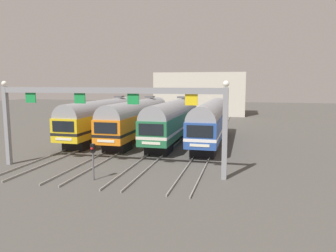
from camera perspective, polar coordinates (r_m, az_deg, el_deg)
ground_plane at (r=38.05m, az=-2.26°, el=-2.63°), size 160.00×160.00×0.00m
track_bed at (r=54.40m, az=2.65°, el=0.58°), size 14.56×70.00×0.15m
commuter_train_yellow at (r=39.94m, az=-11.33°, el=1.61°), size 2.88×18.06×5.05m
commuter_train_orange at (r=38.31m, az=-5.42°, el=1.48°), size 2.88×18.06×5.05m
commuter_train_green at (r=37.12m, az=0.95°, el=1.31°), size 2.88×18.06×5.05m
commuter_train_blue at (r=36.41m, az=7.64°, el=1.11°), size 2.88×18.06×4.77m
catenary_gantry at (r=24.79m, az=-10.93°, el=3.66°), size 18.29×0.44×6.97m
yard_signal_mast at (r=23.11m, az=-13.19°, el=-4.93°), size 0.28×0.35×2.64m
maintenance_building at (r=70.79m, az=5.91°, el=5.76°), size 18.88×10.00×8.91m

